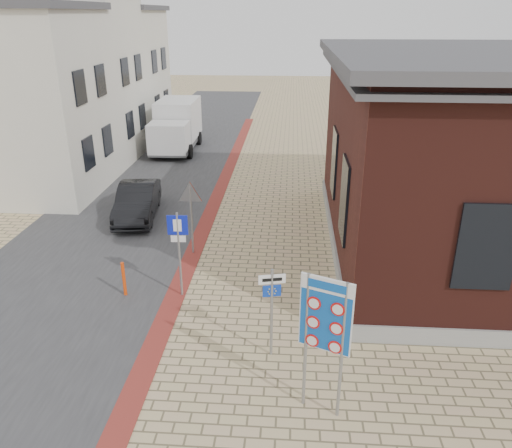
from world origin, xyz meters
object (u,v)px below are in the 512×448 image
(sedan, at_px, (137,201))
(box_truck, at_px, (176,126))
(border_sign, at_px, (326,318))
(bollard, at_px, (124,279))
(parking_sign, at_px, (178,240))
(essen_sign, at_px, (272,300))

(sedan, xyz_separation_m, box_truck, (-0.73, 10.93, 0.83))
(border_sign, relative_size, bollard, 2.92)
(border_sign, distance_m, parking_sign, 5.93)
(sedan, height_order, border_sign, border_sign)
(box_truck, height_order, essen_sign, box_truck)
(sedan, relative_size, bollard, 3.83)
(sedan, distance_m, essen_sign, 10.56)
(box_truck, distance_m, border_sign, 22.81)
(sedan, distance_m, parking_sign, 6.93)
(sedan, bearing_deg, bollard, -85.02)
(border_sign, height_order, bollard, border_sign)
(border_sign, bearing_deg, parking_sign, 154.82)
(bollard, bearing_deg, border_sign, -37.37)
(box_truck, bearing_deg, border_sign, -71.02)
(box_truck, relative_size, bollard, 5.17)
(box_truck, xyz_separation_m, parking_sign, (3.84, -17.01, 0.31))
(box_truck, xyz_separation_m, border_sign, (7.77, -21.43, 0.79))
(essen_sign, relative_size, parking_sign, 0.89)
(sedan, xyz_separation_m, border_sign, (7.04, -10.50, 1.63))
(sedan, height_order, bollard, sedan)
(box_truck, bearing_deg, bollard, -83.82)
(essen_sign, bearing_deg, parking_sign, 124.24)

